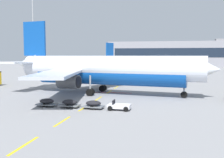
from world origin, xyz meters
TOP-DOWN VIEW (x-y plane):
  - ground at (40.00, 40.00)m, footprint 400.00×400.00m
  - apron_paint_markings at (18.00, 38.23)m, footprint 8.00×96.57m
  - airliner_foreground at (17.83, 20.34)m, footprint 34.79×34.26m
  - airliner_far_center at (13.72, 77.02)m, footprint 27.25×28.70m
  - baggage_train at (17.81, 8.34)m, footprint 11.65×1.96m
  - apron_light_mast_near at (-13.27, 55.37)m, footprint 1.80×1.80m
  - terminal_satellite at (43.03, 140.66)m, footprint 97.50×23.81m

SIDE VIEW (x-z plane):
  - ground at x=40.00m, z-range 0.00..0.00m
  - apron_paint_markings at x=18.00m, z-range 0.00..0.01m
  - baggage_train at x=17.81m, z-range -0.04..1.10m
  - airliner_far_center at x=13.72m, z-range -1.85..8.64m
  - airliner_foreground at x=17.83m, z-range -2.15..10.05m
  - terminal_satellite at x=43.03m, z-range -0.79..14.90m
  - apron_light_mast_near at x=-13.27m, z-range 3.08..28.96m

